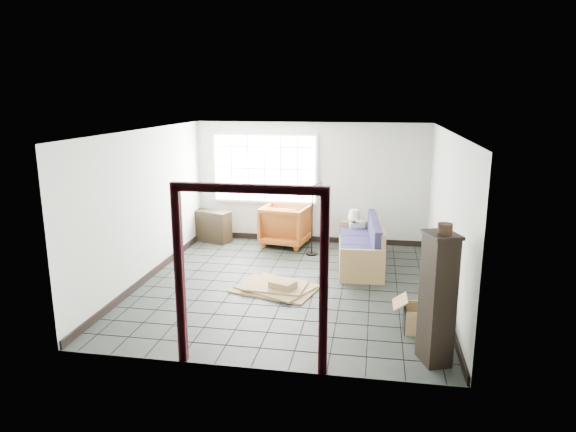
% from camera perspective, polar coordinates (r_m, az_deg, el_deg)
% --- Properties ---
extents(ground, '(5.50, 5.50, 0.00)m').
position_cam_1_polar(ground, '(8.79, 0.14, -7.71)').
color(ground, black).
rests_on(ground, ground).
extents(room_shell, '(5.02, 5.52, 2.61)m').
position_cam_1_polar(room_shell, '(8.37, 0.18, 3.16)').
color(room_shell, silver).
rests_on(room_shell, ground).
extents(window_panel, '(2.32, 0.08, 1.52)m').
position_cam_1_polar(window_panel, '(11.16, -2.61, 5.29)').
color(window_panel, silver).
rests_on(window_panel, ground).
extents(doorway_trim, '(1.80, 0.08, 2.20)m').
position_cam_1_polar(doorway_trim, '(5.84, -4.30, -4.41)').
color(doorway_trim, '#330B12').
rests_on(doorway_trim, ground).
extents(futon_sofa, '(0.92, 2.08, 0.90)m').
position_cam_1_polar(futon_sofa, '(9.78, 8.36, -3.65)').
color(futon_sofa, olive).
rests_on(futon_sofa, ground).
extents(armchair, '(1.07, 1.02, 0.96)m').
position_cam_1_polar(armchair, '(10.99, -0.23, -0.77)').
color(armchair, '#993516').
rests_on(armchair, ground).
extents(side_table, '(0.58, 0.58, 0.49)m').
position_cam_1_polar(side_table, '(10.64, 7.32, -1.78)').
color(side_table, black).
rests_on(side_table, ground).
extents(table_lamp, '(0.30, 0.30, 0.39)m').
position_cam_1_polar(table_lamp, '(10.55, 7.36, 0.08)').
color(table_lamp, black).
rests_on(table_lamp, side_table).
extents(projector, '(0.37, 0.33, 0.11)m').
position_cam_1_polar(projector, '(10.67, 7.54, -0.96)').
color(projector, silver).
rests_on(projector, side_table).
extents(floor_lamp, '(0.40, 0.39, 1.52)m').
position_cam_1_polar(floor_lamp, '(10.15, 3.11, -0.06)').
color(floor_lamp, black).
rests_on(floor_lamp, ground).
extents(console_shelf, '(0.94, 0.61, 0.68)m').
position_cam_1_polar(console_shelf, '(11.42, -8.51, -1.11)').
color(console_shelf, black).
rests_on(console_shelf, ground).
extents(tall_shelf, '(0.47, 0.53, 1.62)m').
position_cam_1_polar(tall_shelf, '(6.37, 16.27, -8.73)').
color(tall_shelf, black).
rests_on(tall_shelf, ground).
extents(pot, '(0.20, 0.20, 0.13)m').
position_cam_1_polar(pot, '(6.06, 17.05, -1.38)').
color(pot, black).
rests_on(pot, tall_shelf).
extents(open_box, '(0.85, 0.44, 0.48)m').
position_cam_1_polar(open_box, '(7.38, 14.82, -10.97)').
color(open_box, '#9C724B').
rests_on(open_box, ground).
extents(cardboard_pile, '(1.50, 1.26, 0.19)m').
position_cam_1_polar(cardboard_pile, '(8.59, -1.26, -7.87)').
color(cardboard_pile, '#9C724B').
rests_on(cardboard_pile, ground).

